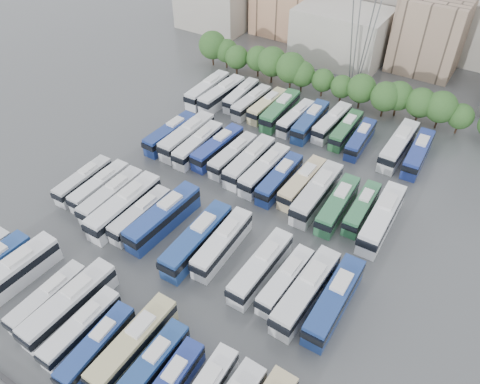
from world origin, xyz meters
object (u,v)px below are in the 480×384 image
Objects in this scene: bus_r2_s6 at (250,161)px; bus_r2_s12 at (362,208)px; bus_r2_s9 at (302,183)px; bus_r1_s3 at (124,206)px; bus_r0_s6 at (81,328)px; bus_r1_s11 at (286,280)px; bus_r1_s8 at (222,243)px; bus_r1_s13 at (334,300)px; bus_r3_s3 at (251,102)px; bus_r3_s4 at (267,106)px; bus_r0_s2 at (11,275)px; bus_r3_s8 at (332,122)px; bus_r1_s5 at (163,217)px; bus_r2_s1 at (171,133)px; bus_r3_s0 at (208,90)px; bus_r1_s2 at (112,196)px; bus_r1_s7 at (197,240)px; bus_r3_s2 at (241,95)px; bus_r2_s10 at (317,193)px; bus_r2_s7 at (265,170)px; bus_r3_s10 at (360,139)px; bus_r0_s4 at (48,298)px; bus_r3_s5 at (280,110)px; bus_r2_s5 at (233,155)px; bus_r0_s9 at (150,368)px; bus_r3_s12 at (399,145)px; bus_r2_s8 at (280,179)px; bus_r3_s9 at (346,130)px; bus_r1_s10 at (261,267)px; bus_r2_s2 at (187,136)px; bus_r1_s1 at (100,186)px; bus_r2_s4 at (218,147)px; bus_r0_s8 at (134,344)px; bus_r0_s7 at (97,346)px; bus_r2_s3 at (198,145)px; bus_r3_s13 at (418,153)px; bus_r0_s5 at (70,304)px; bus_r1_s12 at (306,291)px; bus_r1_s0 at (84,180)px; bus_r3_s6 at (296,118)px.

bus_r2_s12 is at bearing -1.60° from bus_r2_s6.
bus_r1_s3 is at bearing -133.80° from bus_r2_s9.
bus_r1_s11 is at bearing 48.46° from bus_r0_s6.
bus_r1_s8 is 16.76m from bus_r1_s13.
bus_r3_s4 is (3.29, 0.54, 0.00)m from bus_r3_s3.
bus_r0_s2 is 1.24× the size of bus_r0_s6.
bus_r1_s5 is at bearing -102.78° from bus_r3_s8.
bus_r1_s8 reaches higher than bus_r0_s6.
bus_r3_s0 reaches higher than bus_r2_s1.
bus_r1_s7 is (16.52, -0.60, 0.22)m from bus_r1_s2.
bus_r2_s10 is at bearing -40.07° from bus_r3_s2.
bus_r2_s7 is 16.63m from bus_r2_s12.
bus_r1_s8 is at bearing -103.62° from bus_r3_s10.
bus_r2_s12 is at bearing 61.72° from bus_r0_s6.
bus_r2_s1 is (-3.18, 36.29, -0.21)m from bus_r0_s2.
bus_r2_s7 is 0.92× the size of bus_r2_s10.
bus_r2_s7 is at bearing 74.79° from bus_r0_s4.
bus_r3_s5 is at bearing 126.63° from bus_r1_s13.
bus_r2_s5 is at bearing 61.09° from bus_r1_s2.
bus_r3_s12 is at bearing 79.17° from bus_r0_s9.
bus_r0_s4 is 0.80× the size of bus_r1_s5.
bus_r3_s5 is at bearing 118.03° from bus_r2_s8.
bus_r1_s11 is at bearing -80.07° from bus_r3_s9.
bus_r2_s6 is at bearing 126.18° from bus_r1_s10.
bus_r2_s9 is at bearing 100.93° from bus_r1_s10.
bus_r1_s2 is 0.91× the size of bus_r3_s12.
bus_r3_s5 reaches higher than bus_r3_s9.
bus_r1_s8 is at bearing -99.13° from bus_r2_s9.
bus_r2_s2 is at bearing 176.04° from bus_r2_s10.
bus_r1_s2 is at bearing -13.91° from bus_r1_s1.
bus_r2_s10 is at bearing -20.78° from bus_r2_s9.
bus_r3_s12 reaches higher than bus_r2_s4.
bus_r3_s12 reaches higher than bus_r0_s8.
bus_r2_s3 is at bearing 106.76° from bus_r0_s7.
bus_r2_s4 is (-10.04, 19.71, -0.23)m from bus_r1_s7.
bus_r1_s3 is at bearing -134.11° from bus_r3_s13.
bus_r1_s8 is 1.09× the size of bus_r3_s3.
bus_r2_s2 is (-36.40, 18.69, -0.00)m from bus_r1_s13.
bus_r0_s6 is at bearing -166.30° from bus_r0_s8.
bus_r1_s1 is 39.72m from bus_r1_s13.
bus_r2_s2 reaches higher than bus_r0_s5.
bus_r1_s2 is (-6.67, 17.95, 0.19)m from bus_r0_s4.
bus_r1_s12 is at bearing -7.59° from bus_r1_s8.
bus_r3_s3 is at bearing -177.99° from bus_r3_s12.
bus_r2_s10 reaches higher than bus_r0_s9.
bus_r2_s5 is (0.04, 36.02, -0.25)m from bus_r0_s5.
bus_r3_s3 is (10.00, 35.03, 0.05)m from bus_r1_s0.
bus_r3_s6 is (13.25, -1.69, -0.02)m from bus_r3_s2.
bus_r0_s4 is 0.80× the size of bus_r1_s3.
bus_r3_s5 reaches higher than bus_r3_s10.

